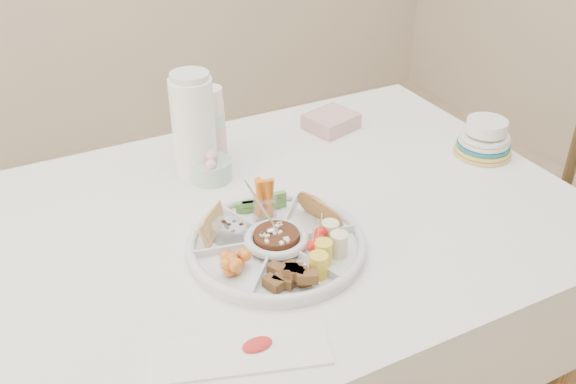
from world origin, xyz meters
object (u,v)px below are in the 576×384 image
dining_table (263,336)px  thermos (193,124)px  party_tray (276,242)px  chair (550,249)px  plate_stack (485,138)px

dining_table → thermos: size_ratio=5.43×
party_tray → thermos: (-0.03, 0.39, 0.12)m
chair → plate_stack: 0.40m
party_tray → plate_stack: plate_stack is taller
dining_table → party_tray: bearing=-99.1°
party_tray → thermos: 0.41m
thermos → plate_stack: bearing=-19.9°
plate_stack → dining_table: bearing=-180.0°
dining_table → chair: bearing=-11.1°
party_tray → plate_stack: bearing=10.5°
party_tray → chair: bearing=-2.4°
party_tray → plate_stack: (0.69, 0.13, 0.03)m
party_tray → thermos: bearing=95.0°
dining_table → chair: chair is taller
chair → thermos: size_ratio=3.48×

